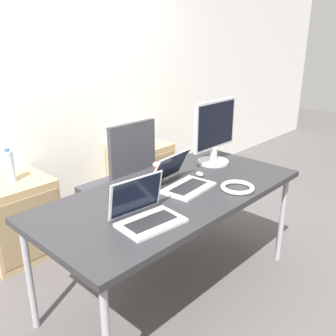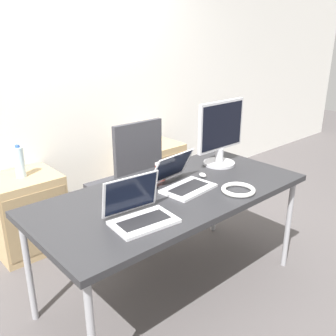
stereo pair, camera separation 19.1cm
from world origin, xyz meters
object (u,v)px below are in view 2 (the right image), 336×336
at_px(mouse, 203,175).
at_px(office_chair, 127,196).
at_px(laptop_left, 182,181).
at_px(cable_coil, 238,190).
at_px(cabinet_right, 153,174).
at_px(coffee_cup_brown, 160,171).
at_px(cabinet_left, 27,213).
at_px(coffee_cup_white, 149,185).
at_px(monitor, 221,134).
at_px(laptop_right, 139,212).
at_px(water_bottle, 19,162).

bearing_deg(mouse, office_chair, 101.68).
relative_size(office_chair, mouse, 18.83).
bearing_deg(laptop_left, cable_coil, -52.91).
bearing_deg(cabinet_right, coffee_cup_brown, -126.93).
bearing_deg(cabinet_left, office_chair, -31.15).
bearing_deg(cable_coil, coffee_cup_brown, 115.63).
bearing_deg(office_chair, cabinet_left, 148.85).
height_order(cabinet_left, coffee_cup_white, coffee_cup_white).
bearing_deg(mouse, coffee_cup_white, 171.06).
height_order(laptop_left, coffee_cup_white, laptop_left).
relative_size(cabinet_left, cabinet_right, 1.00).
bearing_deg(monitor, laptop_left, -165.51).
bearing_deg(laptop_right, cabinet_right, 48.30).
bearing_deg(laptop_right, mouse, 16.17).
relative_size(monitor, cable_coil, 2.26).
relative_size(office_chair, laptop_left, 2.98).
xyz_separation_m(office_chair, mouse, (0.15, -0.73, 0.37)).
relative_size(cabinet_right, cable_coil, 2.96).
relative_size(coffee_cup_white, coffee_cup_brown, 0.71).
height_order(cabinet_left, cable_coil, cable_coil).
bearing_deg(monitor, water_bottle, 137.30).
distance_m(cabinet_left, laptop_left, 1.43).
xyz_separation_m(office_chair, cabinet_right, (0.64, 0.43, -0.09)).
height_order(cabinet_right, mouse, mouse).
height_order(cabinet_right, laptop_right, laptop_right).
distance_m(mouse, coffee_cup_white, 0.44).
relative_size(water_bottle, monitor, 0.53).
xyz_separation_m(cabinet_left, coffee_cup_brown, (0.61, -0.99, 0.50)).
bearing_deg(cabinet_left, coffee_cup_white, -68.83).
height_order(mouse, coffee_cup_brown, coffee_cup_brown).
relative_size(cabinet_left, cable_coil, 2.96).
bearing_deg(cabinet_right, office_chair, -146.52).
xyz_separation_m(cabinet_right, monitor, (-0.20, -1.06, 0.69)).
bearing_deg(office_chair, cable_coil, -82.58).
height_order(laptop_right, coffee_cup_brown, laptop_right).
bearing_deg(cabinet_right, mouse, -113.07).
xyz_separation_m(cabinet_right, coffee_cup_white, (-0.93, -1.09, 0.48)).
height_order(cabinet_right, water_bottle, water_bottle).
relative_size(cabinet_right, water_bottle, 2.46).
distance_m(coffee_cup_brown, cable_coil, 0.55).
distance_m(mouse, coffee_cup_brown, 0.31).
distance_m(office_chair, coffee_cup_white, 0.82).
relative_size(laptop_right, cable_coil, 1.67).
distance_m(mouse, cable_coil, 0.33).
bearing_deg(mouse, cabinet_left, 126.49).
distance_m(laptop_right, monitor, 1.08).
bearing_deg(water_bottle, monitor, -42.70).
bearing_deg(laptop_left, mouse, 8.96).
bearing_deg(mouse, laptop_right, -163.83).
bearing_deg(laptop_left, cabinet_left, 117.53).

